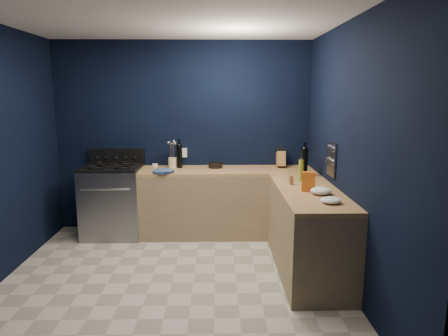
{
  "coord_description": "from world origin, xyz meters",
  "views": [
    {
      "loc": [
        0.47,
        -3.76,
        1.91
      ],
      "look_at": [
        0.55,
        1.0,
        1.0
      ],
      "focal_mm": 31.87,
      "sensor_mm": 36.0,
      "label": 1
    }
  ],
  "objects_px": {
    "plate_stack": "(163,171)",
    "knife_block": "(281,160)",
    "crouton_bag": "(309,182)",
    "utensil_crock": "(172,163)",
    "gas_range": "(113,202)"
  },
  "relations": [
    {
      "from": "gas_range",
      "to": "knife_block",
      "type": "height_order",
      "value": "knife_block"
    },
    {
      "from": "plate_stack",
      "to": "knife_block",
      "type": "bearing_deg",
      "value": 13.19
    },
    {
      "from": "gas_range",
      "to": "crouton_bag",
      "type": "xyz_separation_m",
      "value": [
        2.34,
        -1.2,
        0.54
      ]
    },
    {
      "from": "plate_stack",
      "to": "crouton_bag",
      "type": "distance_m",
      "value": 1.92
    },
    {
      "from": "utensil_crock",
      "to": "gas_range",
      "type": "bearing_deg",
      "value": -169.81
    },
    {
      "from": "gas_range",
      "to": "knife_block",
      "type": "bearing_deg",
      "value": 4.46
    },
    {
      "from": "gas_range",
      "to": "utensil_crock",
      "type": "relative_size",
      "value": 6.58
    },
    {
      "from": "knife_block",
      "to": "utensil_crock",
      "type": "bearing_deg",
      "value": -176.49
    },
    {
      "from": "plate_stack",
      "to": "knife_block",
      "type": "distance_m",
      "value": 1.61
    },
    {
      "from": "plate_stack",
      "to": "gas_range",
      "type": "bearing_deg",
      "value": 164.97
    },
    {
      "from": "knife_block",
      "to": "crouton_bag",
      "type": "xyz_separation_m",
      "value": [
        0.07,
        -1.37,
        -0.0
      ]
    },
    {
      "from": "gas_range",
      "to": "plate_stack",
      "type": "bearing_deg",
      "value": -15.03
    },
    {
      "from": "utensil_crock",
      "to": "plate_stack",
      "type": "bearing_deg",
      "value": -104.03
    },
    {
      "from": "plate_stack",
      "to": "utensil_crock",
      "type": "relative_size",
      "value": 1.93
    },
    {
      "from": "utensil_crock",
      "to": "knife_block",
      "type": "bearing_deg",
      "value": 1.35
    }
  ]
}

